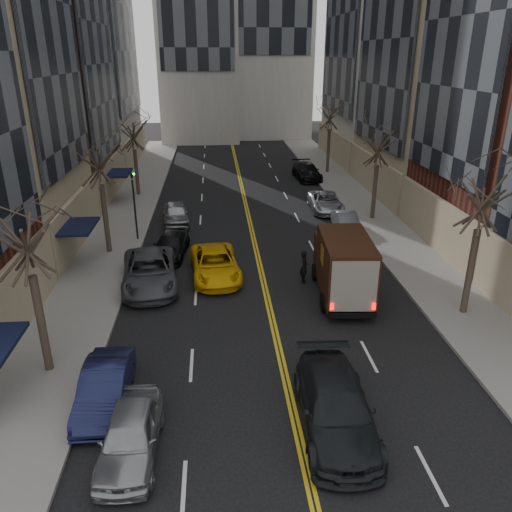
{
  "coord_description": "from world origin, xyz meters",
  "views": [
    {
      "loc": [
        -2.37,
        -8.35,
        11.18
      ],
      "look_at": [
        -0.54,
        13.48,
        2.2
      ],
      "focal_mm": 35.0,
      "sensor_mm": 36.0,
      "label": 1
    }
  ],
  "objects_px": {
    "observer_sedan": "(335,407)",
    "taxi": "(215,264)",
    "pedestrian": "(304,266)",
    "ups_truck": "(343,266)"
  },
  "relations": [
    {
      "from": "pedestrian",
      "to": "taxi",
      "type": "bearing_deg",
      "value": 79.49
    },
    {
      "from": "ups_truck",
      "to": "pedestrian",
      "type": "relative_size",
      "value": 3.43
    },
    {
      "from": "observer_sedan",
      "to": "taxi",
      "type": "height_order",
      "value": "observer_sedan"
    },
    {
      "from": "ups_truck",
      "to": "taxi",
      "type": "bearing_deg",
      "value": 159.93
    },
    {
      "from": "taxi",
      "to": "pedestrian",
      "type": "height_order",
      "value": "pedestrian"
    },
    {
      "from": "observer_sedan",
      "to": "pedestrian",
      "type": "distance_m",
      "value": 10.96
    },
    {
      "from": "taxi",
      "to": "observer_sedan",
      "type": "bearing_deg",
      "value": -78.06
    },
    {
      "from": "taxi",
      "to": "pedestrian",
      "type": "xyz_separation_m",
      "value": [
        4.61,
        -1.03,
        0.14
      ]
    },
    {
      "from": "ups_truck",
      "to": "pedestrian",
      "type": "distance_m",
      "value": 2.48
    },
    {
      "from": "observer_sedan",
      "to": "taxi",
      "type": "distance_m",
      "value": 12.52
    }
  ]
}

